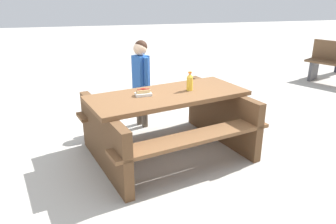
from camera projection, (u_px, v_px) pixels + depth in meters
The scene contains 5 objects.
ground_plane at pixel (168, 152), 3.97m from camera, with size 30.00×30.00×0.00m, color #B7B2A8.
picnic_table at pixel (168, 118), 3.81m from camera, with size 2.10×1.82×0.75m.
soda_bottle at pixel (190, 82), 3.78m from camera, with size 0.07×0.07×0.22m.
hotdog_tray at pixel (143, 93), 3.62m from camera, with size 0.19×0.12×0.08m.
child_in_coat at pixel (141, 73), 4.49m from camera, with size 0.24×0.27×1.22m.
Camera 1 is at (0.82, 3.44, 1.86)m, focal length 34.97 mm.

